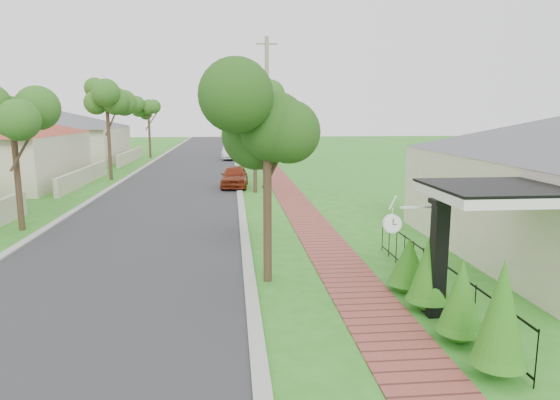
{
  "coord_description": "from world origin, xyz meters",
  "views": [
    {
      "loc": [
        0.24,
        -10.77,
        4.27
      ],
      "look_at": [
        1.77,
        4.96,
        1.5
      ],
      "focal_mm": 32.0,
      "sensor_mm": 36.0,
      "label": 1
    }
  ],
  "objects_px": {
    "porch_post": "(438,264)",
    "near_tree": "(267,119)",
    "utility_pole": "(267,113)",
    "parked_car_white": "(231,152)",
    "station_clock": "(394,222)",
    "parked_car_red": "(235,177)"
  },
  "relations": [
    {
      "from": "porch_post",
      "to": "station_clock",
      "type": "distance_m",
      "value": 1.26
    },
    {
      "from": "parked_car_red",
      "to": "utility_pole",
      "type": "bearing_deg",
      "value": -1.37
    },
    {
      "from": "porch_post",
      "to": "near_tree",
      "type": "relative_size",
      "value": 0.49
    },
    {
      "from": "parked_car_white",
      "to": "utility_pole",
      "type": "height_order",
      "value": "utility_pole"
    },
    {
      "from": "parked_car_white",
      "to": "utility_pole",
      "type": "distance_m",
      "value": 18.23
    },
    {
      "from": "station_clock",
      "to": "near_tree",
      "type": "bearing_deg",
      "value": 140.81
    },
    {
      "from": "utility_pole",
      "to": "near_tree",
      "type": "bearing_deg",
      "value": -94.11
    },
    {
      "from": "parked_car_white",
      "to": "station_clock",
      "type": "height_order",
      "value": "station_clock"
    },
    {
      "from": "near_tree",
      "to": "utility_pole",
      "type": "distance_m",
      "value": 16.34
    },
    {
      "from": "porch_post",
      "to": "parked_car_red",
      "type": "height_order",
      "value": "porch_post"
    },
    {
      "from": "porch_post",
      "to": "near_tree",
      "type": "xyz_separation_m",
      "value": [
        -3.43,
        2.5,
        3.01
      ]
    },
    {
      "from": "porch_post",
      "to": "utility_pole",
      "type": "distance_m",
      "value": 19.19
    },
    {
      "from": "utility_pole",
      "to": "parked_car_red",
      "type": "bearing_deg",
      "value": 175.08
    },
    {
      "from": "parked_car_red",
      "to": "parked_car_white",
      "type": "height_order",
      "value": "parked_car_white"
    },
    {
      "from": "parked_car_white",
      "to": "porch_post",
      "type": "bearing_deg",
      "value": -79.07
    },
    {
      "from": "utility_pole",
      "to": "station_clock",
      "type": "height_order",
      "value": "utility_pole"
    },
    {
      "from": "utility_pole",
      "to": "station_clock",
      "type": "relative_size",
      "value": 7.98
    },
    {
      "from": "porch_post",
      "to": "parked_car_red",
      "type": "relative_size",
      "value": 0.69
    },
    {
      "from": "parked_car_red",
      "to": "porch_post",
      "type": "bearing_deg",
      "value": -74.1
    },
    {
      "from": "parked_car_red",
      "to": "utility_pole",
      "type": "distance_m",
      "value": 4.11
    },
    {
      "from": "near_tree",
      "to": "parked_car_white",
      "type": "bearing_deg",
      "value": 91.48
    },
    {
      "from": "porch_post",
      "to": "station_clock",
      "type": "height_order",
      "value": "porch_post"
    }
  ]
}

